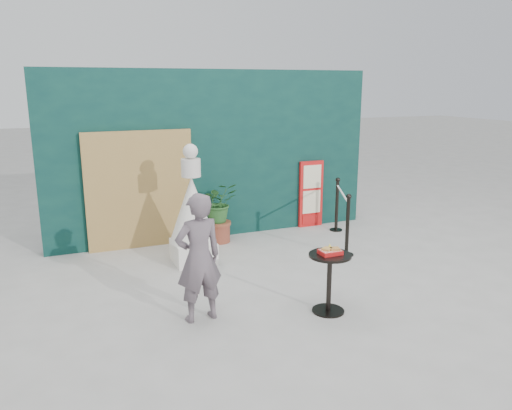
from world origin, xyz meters
name	(u,v)px	position (x,y,z in m)	size (l,w,h in m)	color
ground	(291,299)	(0.00, 0.00, 0.00)	(60.00, 60.00, 0.00)	#ADAAA5
back_wall	(215,155)	(0.00, 3.15, 1.50)	(6.00, 0.30, 3.00)	#092C2B
bamboo_fence	(140,190)	(-1.40, 2.94, 1.00)	(1.80, 0.08, 2.00)	tan
woman	(199,258)	(-1.27, -0.10, 0.78)	(0.57, 0.37, 1.55)	#63555D
menu_board	(311,194)	(1.90, 2.95, 0.65)	(0.50, 0.07, 1.30)	red
statue	(192,215)	(-0.80, 1.86, 0.77)	(0.73, 0.73, 1.87)	white
cafe_table	(329,274)	(0.26, -0.51, 0.50)	(0.52, 0.52, 0.75)	black
food_basket	(330,251)	(0.26, -0.51, 0.79)	(0.26, 0.19, 0.11)	red
planter	(219,208)	(-0.09, 2.68, 0.63)	(0.63, 0.55, 1.08)	brown
stanchion_barrier	(342,215)	(1.91, 1.84, 0.49)	(0.84, 1.54, 1.03)	black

